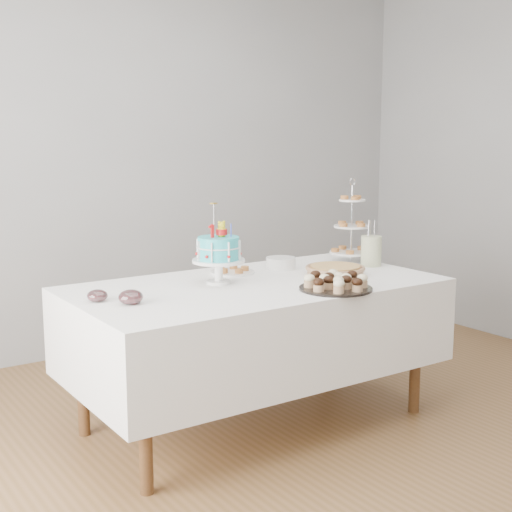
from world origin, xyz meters
TOP-DOWN VIEW (x-y plane):
  - floor at (0.00, 0.00)m, footprint 5.00×5.00m
  - walls at (0.00, 0.00)m, footprint 5.04×4.04m
  - table at (0.00, 0.30)m, footprint 1.92×1.02m
  - birthday_cake at (-0.17, 0.40)m, footprint 0.27×0.27m
  - cupcake_tray at (0.24, -0.06)m, footprint 0.37×0.37m
  - pie at (0.49, 0.23)m, footprint 0.33×0.33m
  - tiered_stand at (0.84, 0.50)m, footprint 0.26×0.26m
  - plate_stack at (0.34, 0.55)m, footprint 0.17×0.17m
  - pastry_plate at (0.04, 0.59)m, footprint 0.25×0.25m
  - jam_bowl_a at (-0.73, 0.23)m, footprint 0.11×0.11m
  - jam_bowl_b at (-0.84, 0.37)m, footprint 0.10×0.10m
  - utensil_pitcher at (0.84, 0.33)m, footprint 0.13×0.12m

SIDE VIEW (x-z plane):
  - floor at x=0.00m, z-range 0.00..0.00m
  - table at x=0.00m, z-range 0.16..0.93m
  - pastry_plate at x=0.04m, z-range 0.77..0.80m
  - jam_bowl_b at x=-0.84m, z-range 0.77..0.83m
  - pie at x=0.49m, z-range 0.77..0.83m
  - jam_bowl_a at x=-0.73m, z-range 0.77..0.84m
  - plate_stack at x=0.34m, z-range 0.77..0.84m
  - cupcake_tray at x=0.24m, z-range 0.77..0.85m
  - utensil_pitcher at x=0.84m, z-range 0.73..1.00m
  - birthday_cake at x=-0.17m, z-range 0.67..1.09m
  - tiered_stand at x=0.84m, z-range 0.73..1.24m
  - walls at x=0.00m, z-range 0.00..2.70m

